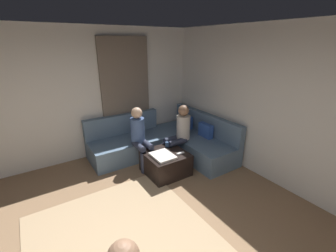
# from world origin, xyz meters

# --- Properties ---
(wall_back) EXTENTS (6.00, 0.12, 2.70)m
(wall_back) POSITION_xyz_m (0.00, 2.94, 1.35)
(wall_back) COLOR silver
(wall_back) RESTS_ON ground_plane
(wall_left) EXTENTS (0.12, 6.00, 2.70)m
(wall_left) POSITION_xyz_m (-2.94, 0.00, 1.35)
(wall_left) COLOR silver
(wall_left) RESTS_ON ground_plane
(curtain_panel) EXTENTS (0.06, 1.10, 2.50)m
(curtain_panel) POSITION_xyz_m (-2.84, 1.30, 1.25)
(curtain_panel) COLOR #726659
(curtain_panel) RESTS_ON ground_plane
(area_rug) EXTENTS (2.60, 2.20, 0.01)m
(area_rug) POSITION_xyz_m (-0.20, 0.10, 0.01)
(area_rug) COLOR tan
(area_rug) RESTS_ON ground_plane
(sectional_couch) EXTENTS (2.10, 2.55, 0.87)m
(sectional_couch) POSITION_xyz_m (-2.08, 1.88, 0.28)
(sectional_couch) COLOR slate
(sectional_couch) RESTS_ON ground_plane
(ottoman) EXTENTS (0.76, 0.76, 0.42)m
(ottoman) POSITION_xyz_m (-1.40, 1.42, 0.21)
(ottoman) COLOR black
(ottoman) RESTS_ON ground_plane
(folded_blanket) EXTENTS (0.44, 0.36, 0.04)m
(folded_blanket) POSITION_xyz_m (-1.30, 1.30, 0.44)
(folded_blanket) COLOR white
(folded_blanket) RESTS_ON ottoman
(coffee_mug) EXTENTS (0.08, 0.08, 0.10)m
(coffee_mug) POSITION_xyz_m (-1.62, 1.60, 0.47)
(coffee_mug) COLOR #334C72
(coffee_mug) RESTS_ON ottoman
(game_remote) EXTENTS (0.05, 0.15, 0.02)m
(game_remote) POSITION_xyz_m (-1.22, 1.64, 0.43)
(game_remote) COLOR white
(game_remote) RESTS_ON ottoman
(person_on_couch_back) EXTENTS (0.30, 0.60, 1.20)m
(person_on_couch_back) POSITION_xyz_m (-1.67, 1.93, 0.66)
(person_on_couch_back) COLOR #2D3347
(person_on_couch_back) RESTS_ON ground_plane
(person_on_couch_side) EXTENTS (0.60, 0.30, 1.20)m
(person_on_couch_side) POSITION_xyz_m (-1.93, 1.17, 0.66)
(person_on_couch_side) COLOR #2D3347
(person_on_couch_side) RESTS_ON ground_plane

